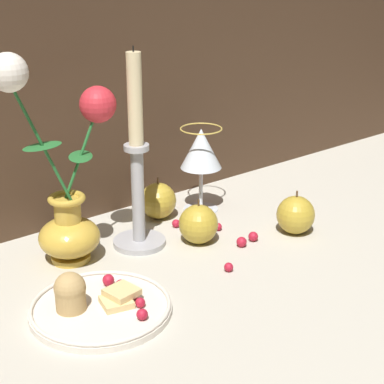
# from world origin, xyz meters

# --- Properties ---
(ground_plane) EXTENTS (2.40, 2.40, 0.00)m
(ground_plane) POSITION_xyz_m (0.00, 0.00, 0.00)
(ground_plane) COLOR #B7B2A3
(ground_plane) RESTS_ON ground
(vase) EXTENTS (0.22, 0.11, 0.37)m
(vase) POSITION_xyz_m (-0.14, 0.08, 0.13)
(vase) COLOR gold
(vase) RESTS_ON ground_plane
(plate_with_pastries) EXTENTS (0.21, 0.21, 0.07)m
(plate_with_pastries) POSITION_xyz_m (-0.19, -0.09, 0.01)
(plate_with_pastries) COLOR silver
(plate_with_pastries) RESTS_ON ground_plane
(wine_glass) EXTENTS (0.08, 0.08, 0.17)m
(wine_glass) POSITION_xyz_m (0.18, 0.12, 0.13)
(wine_glass) COLOR silver
(wine_glass) RESTS_ON ground_plane
(candlestick) EXTENTS (0.10, 0.10, 0.36)m
(candlestick) POSITION_xyz_m (-0.01, 0.06, 0.13)
(candlestick) COLOR #A3A3A8
(candlestick) RESTS_ON ground_plane
(apple_beside_vase) EXTENTS (0.07, 0.07, 0.08)m
(apple_beside_vase) POSITION_xyz_m (0.08, -0.00, 0.04)
(apple_beside_vase) COLOR #B2932D
(apple_beside_vase) RESTS_ON ground_plane
(apple_near_glass) EXTENTS (0.07, 0.07, 0.08)m
(apple_near_glass) POSITION_xyz_m (0.09, 0.14, 0.04)
(apple_near_glass) COLOR #B2932D
(apple_near_glass) RESTS_ON ground_plane
(apple_at_table_edge) EXTENTS (0.07, 0.07, 0.08)m
(apple_at_table_edge) POSITION_xyz_m (0.25, -0.08, 0.04)
(apple_at_table_edge) COLOR #B2932D
(apple_at_table_edge) RESTS_ON ground_plane
(berry_near_plate) EXTENTS (0.02, 0.02, 0.02)m
(berry_near_plate) POSITION_xyz_m (0.05, -0.12, 0.01)
(berry_near_plate) COLOR #AD192D
(berry_near_plate) RESTS_ON ground_plane
(berry_front_center) EXTENTS (0.02, 0.02, 0.02)m
(berry_front_center) POSITION_xyz_m (0.09, 0.08, 0.01)
(berry_front_center) COLOR #AD192D
(berry_front_center) RESTS_ON ground_plane
(berry_by_glass_stem) EXTENTS (0.02, 0.02, 0.02)m
(berry_by_glass_stem) POSITION_xyz_m (0.14, 0.02, 0.01)
(berry_by_glass_stem) COLOR #AD192D
(berry_by_glass_stem) RESTS_ON ground_plane
(berry_under_candlestick) EXTENTS (0.02, 0.02, 0.02)m
(berry_under_candlestick) POSITION_xyz_m (0.16, -0.06, 0.01)
(berry_under_candlestick) COLOR #AD192D
(berry_under_candlestick) RESTS_ON ground_plane
(berry_far_right) EXTENTS (0.02, 0.02, 0.02)m
(berry_far_right) POSITION_xyz_m (0.13, -0.06, 0.01)
(berry_far_right) COLOR #AD192D
(berry_far_right) RESTS_ON ground_plane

